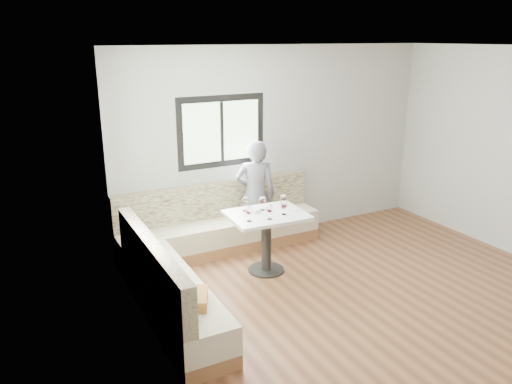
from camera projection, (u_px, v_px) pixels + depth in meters
room at (385, 184)px, 5.27m from camera, size 5.01×5.01×2.81m
banquette at (201, 252)px, 6.23m from camera, size 2.90×2.80×0.95m
table at (266, 228)px, 6.30m from camera, size 0.99×0.79×0.79m
person at (256, 195)px, 7.00m from camera, size 0.67×0.57×1.56m
olive_ramekin at (256, 210)px, 6.29m from camera, size 0.10×0.10×0.04m
wine_glass_a at (249, 211)px, 5.94m from camera, size 0.08×0.08×0.19m
wine_glass_b at (270, 209)px, 6.00m from camera, size 0.08×0.08×0.19m
wine_glass_c at (284, 204)px, 6.17m from camera, size 0.08×0.08×0.19m
wine_glass_d at (262, 200)px, 6.32m from camera, size 0.08×0.08×0.19m
wine_glass_e at (283, 198)px, 6.41m from camera, size 0.08×0.08×0.19m
wine_glass_f at (245, 201)px, 6.30m from camera, size 0.08×0.08×0.19m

